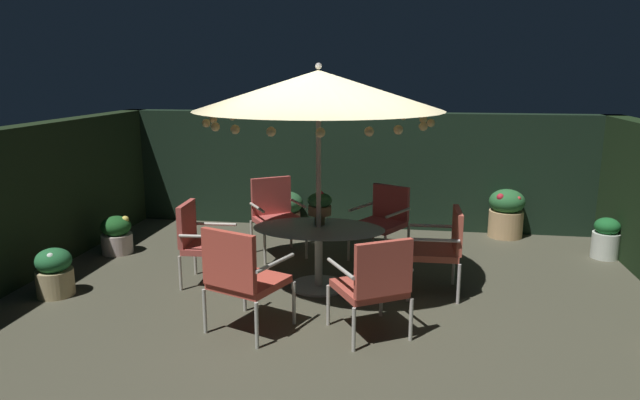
{
  "coord_description": "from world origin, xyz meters",
  "views": [
    {
      "loc": [
        0.82,
        -5.94,
        2.44
      ],
      "look_at": [
        -0.18,
        0.36,
        1.01
      ],
      "focal_mm": 32.34,
      "sensor_mm": 36.0,
      "label": 1
    }
  ],
  "objects_px": {
    "potted_plant_left_far": "(287,209)",
    "potted_plant_right_near": "(506,212)",
    "patio_chair_southeast": "(201,238)",
    "potted_plant_left_near": "(606,238)",
    "patio_chair_southwest": "(374,281)",
    "centerpiece_planter": "(320,205)",
    "patio_chair_northeast": "(383,217)",
    "patio_umbrella": "(319,91)",
    "potted_plant_back_right": "(117,235)",
    "patio_chair_south": "(241,274)",
    "patio_chair_east": "(275,211)",
    "potted_plant_back_center": "(54,272)",
    "patio_dining_table": "(319,243)",
    "patio_chair_north": "(442,244)"
  },
  "relations": [
    {
      "from": "potted_plant_left_far",
      "to": "potted_plant_right_near",
      "type": "relative_size",
      "value": 0.83
    },
    {
      "from": "patio_chair_southeast",
      "to": "potted_plant_left_near",
      "type": "height_order",
      "value": "patio_chair_southeast"
    },
    {
      "from": "patio_chair_southwest",
      "to": "potted_plant_left_far",
      "type": "xyz_separation_m",
      "value": [
        -1.61,
        3.61,
        -0.23
      ]
    },
    {
      "from": "centerpiece_planter",
      "to": "patio_chair_northeast",
      "type": "distance_m",
      "value": 1.34
    },
    {
      "from": "patio_umbrella",
      "to": "potted_plant_back_right",
      "type": "distance_m",
      "value": 3.63
    },
    {
      "from": "patio_chair_southwest",
      "to": "potted_plant_back_right",
      "type": "distance_m",
      "value": 4.18
    },
    {
      "from": "patio_chair_south",
      "to": "centerpiece_planter",
      "type": "bearing_deg",
      "value": 70.11
    },
    {
      "from": "patio_chair_south",
      "to": "patio_chair_southwest",
      "type": "xyz_separation_m",
      "value": [
        1.23,
        0.1,
        -0.04
      ]
    },
    {
      "from": "patio_chair_east",
      "to": "potted_plant_left_near",
      "type": "bearing_deg",
      "value": 6.7
    },
    {
      "from": "potted_plant_back_center",
      "to": "potted_plant_left_near",
      "type": "distance_m",
      "value": 6.87
    },
    {
      "from": "patio_chair_southeast",
      "to": "potted_plant_left_near",
      "type": "bearing_deg",
      "value": 19.17
    },
    {
      "from": "patio_chair_northeast",
      "to": "patio_chair_southwest",
      "type": "height_order",
      "value": "patio_chair_southwest"
    },
    {
      "from": "patio_chair_east",
      "to": "potted_plant_left_far",
      "type": "bearing_deg",
      "value": 95.44
    },
    {
      "from": "centerpiece_planter",
      "to": "potted_plant_left_far",
      "type": "bearing_deg",
      "value": 111.22
    },
    {
      "from": "patio_chair_southwest",
      "to": "potted_plant_back_right",
      "type": "bearing_deg",
      "value": 150.93
    },
    {
      "from": "patio_chair_southeast",
      "to": "patio_dining_table",
      "type": "bearing_deg",
      "value": 3.0
    },
    {
      "from": "patio_chair_northeast",
      "to": "patio_chair_north",
      "type": "bearing_deg",
      "value": -58.91
    },
    {
      "from": "patio_chair_southwest",
      "to": "patio_dining_table",
      "type": "bearing_deg",
      "value": 120.85
    },
    {
      "from": "patio_chair_southeast",
      "to": "potted_plant_left_far",
      "type": "distance_m",
      "value": 2.55
    },
    {
      "from": "patio_chair_south",
      "to": "potted_plant_right_near",
      "type": "relative_size",
      "value": 1.44
    },
    {
      "from": "patio_dining_table",
      "to": "patio_chair_north",
      "type": "distance_m",
      "value": 1.38
    },
    {
      "from": "patio_chair_north",
      "to": "potted_plant_left_near",
      "type": "height_order",
      "value": "patio_chair_north"
    },
    {
      "from": "potted_plant_back_center",
      "to": "centerpiece_planter",
      "type": "bearing_deg",
      "value": 16.21
    },
    {
      "from": "patio_chair_east",
      "to": "potted_plant_right_near",
      "type": "xyz_separation_m",
      "value": [
        3.22,
        1.36,
        -0.23
      ]
    },
    {
      "from": "patio_umbrella",
      "to": "potted_plant_back_center",
      "type": "bearing_deg",
      "value": -166.15
    },
    {
      "from": "potted_plant_back_center",
      "to": "patio_chair_southwest",
      "type": "bearing_deg",
      "value": -7.82
    },
    {
      "from": "potted_plant_back_center",
      "to": "potted_plant_left_near",
      "type": "relative_size",
      "value": 0.98
    },
    {
      "from": "potted_plant_back_center",
      "to": "patio_chair_southeast",
      "type": "bearing_deg",
      "value": 23.19
    },
    {
      "from": "patio_chair_southeast",
      "to": "potted_plant_back_center",
      "type": "relative_size",
      "value": 1.78
    },
    {
      "from": "patio_chair_southeast",
      "to": "patio_chair_south",
      "type": "distance_m",
      "value": 1.49
    },
    {
      "from": "potted_plant_left_far",
      "to": "potted_plant_left_near",
      "type": "distance_m",
      "value": 4.56
    },
    {
      "from": "patio_umbrella",
      "to": "patio_chair_southeast",
      "type": "xyz_separation_m",
      "value": [
        -1.38,
        -0.07,
        -1.69
      ]
    },
    {
      "from": "potted_plant_back_right",
      "to": "potted_plant_left_far",
      "type": "bearing_deg",
      "value": 37.96
    },
    {
      "from": "patio_chair_north",
      "to": "potted_plant_back_center",
      "type": "height_order",
      "value": "patio_chair_north"
    },
    {
      "from": "patio_umbrella",
      "to": "patio_chair_northeast",
      "type": "relative_size",
      "value": 2.84
    },
    {
      "from": "patio_dining_table",
      "to": "patio_umbrella",
      "type": "height_order",
      "value": "patio_umbrella"
    },
    {
      "from": "patio_chair_north",
      "to": "patio_chair_northeast",
      "type": "distance_m",
      "value": 1.37
    },
    {
      "from": "potted_plant_back_right",
      "to": "potted_plant_back_center",
      "type": "height_order",
      "value": "potted_plant_back_center"
    },
    {
      "from": "potted_plant_left_far",
      "to": "potted_plant_left_near",
      "type": "xyz_separation_m",
      "value": [
        4.5,
        -0.76,
        -0.05
      ]
    },
    {
      "from": "patio_chair_north",
      "to": "patio_umbrella",
      "type": "bearing_deg",
      "value": -178.42
    },
    {
      "from": "patio_chair_north",
      "to": "potted_plant_right_near",
      "type": "bearing_deg",
      "value": 66.6
    },
    {
      "from": "patio_dining_table",
      "to": "potted_plant_left_near",
      "type": "relative_size",
      "value": 2.74
    },
    {
      "from": "potted_plant_left_near",
      "to": "patio_chair_northeast",
      "type": "bearing_deg",
      "value": -171.22
    },
    {
      "from": "potted_plant_left_near",
      "to": "patio_umbrella",
      "type": "bearing_deg",
      "value": -155.26
    },
    {
      "from": "patio_dining_table",
      "to": "patio_chair_east",
      "type": "distance_m",
      "value": 1.39
    },
    {
      "from": "patio_chair_southwest",
      "to": "potted_plant_back_center",
      "type": "bearing_deg",
      "value": 172.18
    },
    {
      "from": "patio_chair_southwest",
      "to": "patio_chair_southeast",
      "type": "bearing_deg",
      "value": 151.83
    },
    {
      "from": "potted_plant_left_far",
      "to": "potted_plant_left_near",
      "type": "height_order",
      "value": "potted_plant_left_far"
    },
    {
      "from": "patio_chair_north",
      "to": "patio_chair_southwest",
      "type": "distance_m",
      "value": 1.4
    },
    {
      "from": "patio_umbrella",
      "to": "patio_chair_southwest",
      "type": "relative_size",
      "value": 2.76
    }
  ]
}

